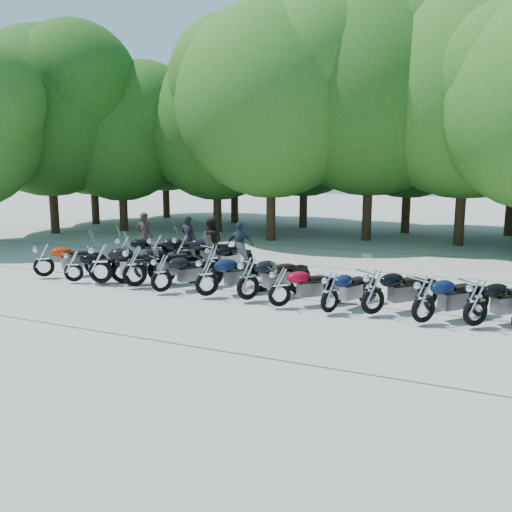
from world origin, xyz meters
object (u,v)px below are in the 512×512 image
at_px(motorcycle_16, 212,259).
at_px(motorcycle_15, 182,251).
at_px(motorcycle_2, 100,262).
at_px(motorcycle_14, 157,250).
at_px(rider_0, 145,236).
at_px(rider_2, 240,245).
at_px(rider_1, 211,242).
at_px(motorcycle_7, 280,286).
at_px(motorcycle_8, 330,291).
at_px(motorcycle_10, 424,298).
at_px(motorcycle_4, 161,272).
at_px(motorcycle_11, 476,301).
at_px(motorcycle_5, 207,274).
at_px(motorcycle_9, 373,290).
at_px(motorcycle_1, 73,265).
at_px(rider_3, 188,239).
at_px(motorcycle_13, 124,250).
at_px(motorcycle_6, 248,277).
at_px(motorcycle_0, 43,259).
at_px(motorcycle_3, 134,265).

bearing_deg(motorcycle_16, motorcycle_15, 8.90).
bearing_deg(motorcycle_15, motorcycle_2, 131.81).
distance_m(motorcycle_14, rider_0, 2.04).
bearing_deg(rider_2, rider_1, 10.40).
height_order(motorcycle_7, motorcycle_16, motorcycle_7).
xyz_separation_m(motorcycle_8, rider_0, (-8.49, 4.29, 0.30)).
bearing_deg(motorcycle_2, motorcycle_15, -51.12).
distance_m(motorcycle_7, rider_2, 5.49).
height_order(motorcycle_10, rider_0, rider_0).
distance_m(motorcycle_10, rider_2, 8.06).
distance_m(motorcycle_4, motorcycle_7, 3.61).
bearing_deg(motorcycle_16, motorcycle_10, 179.64).
relative_size(motorcycle_15, motorcycle_16, 1.23).
xyz_separation_m(motorcycle_11, rider_1, (-8.83, 3.81, 0.25)).
relative_size(motorcycle_5, motorcycle_10, 1.03).
relative_size(motorcycle_16, rider_1, 1.16).
xyz_separation_m(motorcycle_9, rider_0, (-9.49, 4.02, 0.25)).
bearing_deg(motorcycle_10, motorcycle_1, 40.77).
bearing_deg(motorcycle_15, rider_3, -0.64).
bearing_deg(motorcycle_13, motorcycle_10, -135.65).
distance_m(motorcycle_7, motorcycle_8, 1.32).
height_order(motorcycle_13, rider_1, rider_1).
height_order(motorcycle_14, rider_2, rider_2).
distance_m(motorcycle_6, motorcycle_13, 6.46).
xyz_separation_m(motorcycle_0, rider_1, (4.00, 3.80, 0.26)).
xyz_separation_m(motorcycle_3, rider_2, (1.46, 4.13, 0.08)).
height_order(motorcycle_5, rider_0, rider_0).
bearing_deg(motorcycle_0, motorcycle_10, -133.02).
bearing_deg(motorcycle_4, motorcycle_1, 32.61).
relative_size(motorcycle_11, motorcycle_13, 1.01).
bearing_deg(motorcycle_4, motorcycle_11, -145.46).
relative_size(motorcycle_6, motorcycle_13, 1.07).
bearing_deg(rider_2, motorcycle_5, 92.93).
distance_m(motorcycle_15, motorcycle_16, 1.33).
height_order(motorcycle_8, motorcycle_16, motorcycle_8).
bearing_deg(motorcycle_0, motorcycle_2, -132.70).
xyz_separation_m(motorcycle_0, motorcycle_8, (9.52, -0.27, -0.03)).
relative_size(motorcycle_14, rider_0, 1.34).
xyz_separation_m(motorcycle_3, motorcycle_5, (2.49, -0.12, -0.05)).
relative_size(motorcycle_0, rider_1, 1.25).
bearing_deg(rider_1, motorcycle_13, 10.00).
height_order(motorcycle_1, motorcycle_13, motorcycle_13).
distance_m(motorcycle_8, rider_2, 6.36).
bearing_deg(rider_2, rider_3, -16.39).
distance_m(motorcycle_7, motorcycle_9, 2.34).
xyz_separation_m(motorcycle_4, motorcycle_9, (5.93, 0.20, 0.02)).
bearing_deg(motorcycle_7, motorcycle_14, 21.62).
xyz_separation_m(motorcycle_15, rider_3, (-0.77, 1.68, 0.14)).
bearing_deg(motorcycle_13, motorcycle_9, -136.15).
xyz_separation_m(motorcycle_8, motorcycle_9, (1.00, 0.27, 0.06)).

